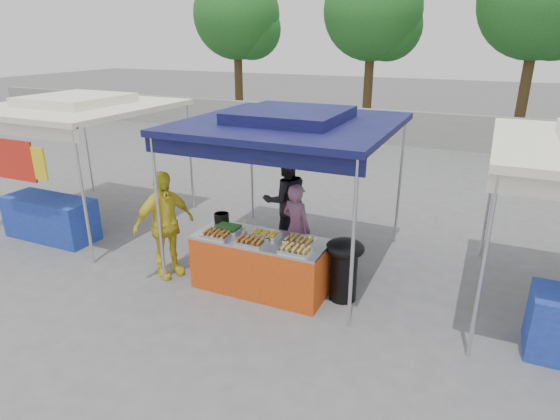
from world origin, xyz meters
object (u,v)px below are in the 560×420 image
at_px(vendor_woman, 296,228).
at_px(helper_man, 286,200).
at_px(customer_person, 164,225).
at_px(vendor_table, 261,264).
at_px(cooking_pot, 222,217).
at_px(wok_burner, 344,264).

bearing_deg(vendor_woman, helper_man, -38.04).
bearing_deg(helper_man, customer_person, 14.96).
height_order(vendor_table, helper_man, helper_man).
xyz_separation_m(helper_man, customer_person, (-1.25, -1.86, 0.00)).
bearing_deg(helper_man, vendor_table, 59.90).
bearing_deg(vendor_table, cooking_pot, 159.26).
xyz_separation_m(wok_burner, vendor_woman, (-0.97, 0.55, 0.18)).
xyz_separation_m(vendor_table, customer_person, (-1.57, -0.21, 0.44)).
bearing_deg(wok_burner, cooking_pot, 170.75).
bearing_deg(customer_person, helper_man, -9.34).
height_order(wok_burner, customer_person, customer_person).
bearing_deg(helper_man, wok_burner, 96.56).
xyz_separation_m(vendor_table, vendor_woman, (0.25, 0.80, 0.32)).
bearing_deg(vendor_woman, vendor_table, 91.27).
relative_size(cooking_pot, wok_burner, 0.25).
relative_size(wok_burner, vendor_woman, 0.64).
distance_m(vendor_table, customer_person, 1.65).
xyz_separation_m(wok_burner, customer_person, (-2.79, -0.46, 0.31)).
xyz_separation_m(vendor_table, helper_man, (-0.32, 1.65, 0.44)).
distance_m(vendor_woman, helper_man, 1.03).
bearing_deg(vendor_table, wok_burner, 11.54).
relative_size(vendor_table, wok_burner, 2.11).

